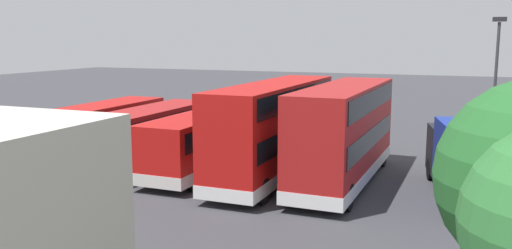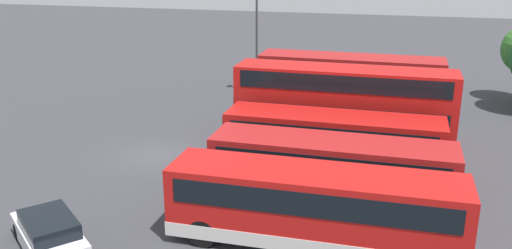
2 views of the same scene
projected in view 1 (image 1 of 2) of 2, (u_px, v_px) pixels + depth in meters
ground_plane at (271, 138)px, 36.13m from camera, size 140.00×140.00×0.00m
bus_double_decker_near_end at (344, 131)px, 24.50m from camera, size 2.73×10.88×4.55m
bus_double_decker_second at (275, 127)px, 25.76m from camera, size 2.65×11.78×4.55m
bus_single_deck_third at (211, 138)px, 27.27m from camera, size 2.65×10.56×2.95m
bus_single_deck_fourth at (146, 135)px, 28.26m from camera, size 2.66×10.33×2.95m
bus_single_deck_fifth at (93, 130)px, 29.70m from camera, size 2.66×10.87×2.95m
box_truck_blue at (471, 159)px, 22.15m from camera, size 4.06×7.86×3.20m
car_hatchback_silver at (144, 120)px, 39.38m from camera, size 4.10×4.36×1.43m
lamp_post_tall at (496, 78)px, 28.61m from camera, size 0.70×0.30×7.79m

